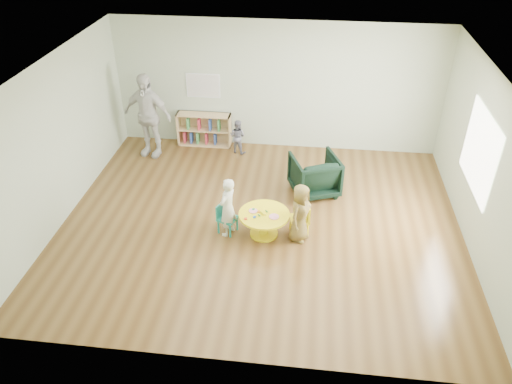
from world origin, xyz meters
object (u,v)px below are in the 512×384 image
kid_chair_right (302,218)px  armchair (315,175)px  bookshelf (204,129)px  adult_caretaker (147,115)px  toddler (238,136)px  kid_chair_left (226,217)px  activity_table (264,220)px  child_left (228,207)px  child_right (300,213)px

kid_chair_right → armchair: armchair is taller
bookshelf → adult_caretaker: bearing=-150.7°
armchair → toddler: size_ratio=1.12×
toddler → adult_caretaker: size_ratio=0.42×
kid_chair_left → kid_chair_right: size_ratio=0.93×
activity_table → toddler: bearing=107.2°
kid_chair_left → child_left: child_left is taller
child_left → child_right: 1.21m
kid_chair_left → armchair: armchair is taller
child_right → toddler: 3.29m
child_left → armchair: bearing=158.9°
child_left → bookshelf: bearing=-138.6°
bookshelf → toddler: toddler is taller
kid_chair_right → adult_caretaker: 4.25m
kid_chair_right → child_left: child_left is taller
kid_chair_left → child_right: 1.29m
kid_chair_right → toddler: 3.17m
bookshelf → child_left: bearing=-71.3°
activity_table → toddler: (-0.89, 2.89, 0.08)m
kid_chair_right → kid_chair_left: bearing=82.0°
child_right → adult_caretaker: 4.29m
activity_table → kid_chair_right: (0.64, 0.11, 0.02)m
kid_chair_left → child_right: size_ratio=0.52×
kid_chair_right → child_right: 0.26m
child_left → toddler: bearing=-151.9°
bookshelf → adult_caretaker: size_ratio=0.65×
kid_chair_right → bookshelf: 3.86m
activity_table → armchair: 1.66m
kid_chair_right → child_left: bearing=84.9°
kid_chair_right → toddler: bearing=16.7°
bookshelf → child_right: size_ratio=1.14×
activity_table → armchair: armchair is taller
toddler → adult_caretaker: bearing=28.9°
adult_caretaker → kid_chair_right: bearing=-23.8°
armchair → child_right: child_right is taller
kid_chair_right → child_left: 1.28m
child_right → child_left: bearing=114.3°
activity_table → armchair: bearing=60.6°
adult_caretaker → kid_chair_left: bearing=-38.5°
activity_table → kid_chair_left: bearing=178.4°
kid_chair_right → adult_caretaker: size_ratio=0.32×
activity_table → child_right: child_right is taller
armchair → child_left: (-1.43, -1.49, 0.15)m
activity_table → adult_caretaker: adult_caretaker is taller
kid_chair_left → kid_chair_right: bearing=116.1°
activity_table → adult_caretaker: size_ratio=0.47×
armchair → child_right: 1.51m
activity_table → kid_chair_left: kid_chair_left is taller
bookshelf → toddler: (0.81, -0.30, 0.02)m
kid_chair_right → armchair: bearing=-19.7°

